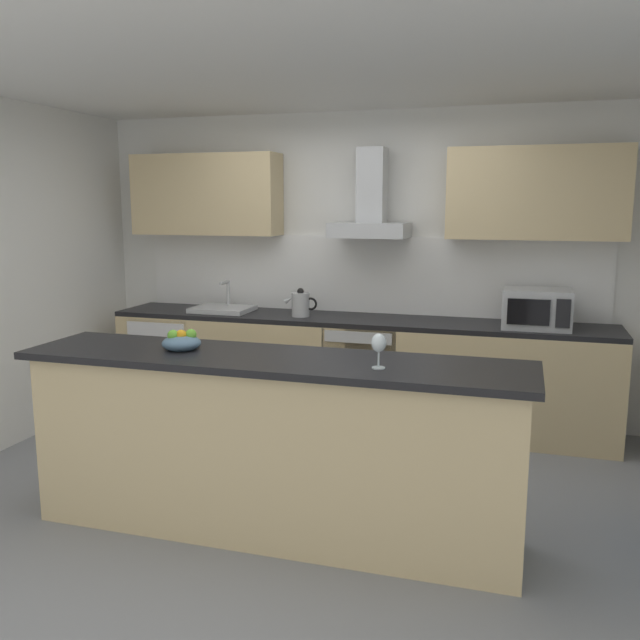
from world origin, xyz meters
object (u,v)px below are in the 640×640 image
sink (223,308)px  microwave (537,309)px  wine_glass (379,344)px  fruit_bowl (182,342)px  kettle (301,304)px  refrigerator (173,361)px  oven (365,371)px  range_hood (371,209)px

sink → microwave: bearing=-0.9°
wine_glass → fruit_bowl: wine_glass is taller
kettle → sink: bearing=176.5°
fruit_bowl → refrigerator: bearing=120.8°
wine_glass → oven: bearing=104.6°
kettle → fruit_bowl: 1.93m
oven → wine_glass: (0.54, -2.08, 0.68)m
microwave → sink: (-2.61, 0.04, -0.12)m
sink → refrigerator: bearing=-178.4°
oven → wine_glass: wine_glass is taller
microwave → fruit_bowl: bearing=-135.2°
oven → microwave: (1.33, -0.03, 0.59)m
oven → refrigerator: oven is taller
refrigerator → wine_glass: bearing=-41.6°
sink → range_hood: range_hood is taller
oven → range_hood: bearing=90.0°
oven → microwave: 1.45m
kettle → oven: bearing=3.5°
refrigerator → wine_glass: (2.33, -2.07, 0.72)m
oven → sink: (-1.29, 0.01, 0.47)m
range_hood → refrigerator: bearing=-175.8°
sink → fruit_bowl: size_ratio=2.27×
sink → kettle: size_ratio=1.73×
kettle → fruit_bowl: bearing=-92.0°
microwave → wine_glass: size_ratio=2.81×
sink → range_hood: size_ratio=0.69×
sink → fruit_bowl: (0.67, -1.97, 0.13)m
range_hood → wine_glass: (0.54, -2.21, -0.65)m
sink → fruit_bowl: bearing=-71.3°
oven → fruit_bowl: fruit_bowl is taller
refrigerator → range_hood: range_hood is taller
microwave → wine_glass: microwave is taller
kettle → microwave: bearing=0.2°
refrigerator → microwave: (3.12, -0.03, 0.62)m
sink → wine_glass: bearing=-48.7°
range_hood → fruit_bowl: 2.30m
refrigerator → sink: size_ratio=1.70×
oven → sink: size_ratio=1.60×
refrigerator → kettle: (1.24, -0.03, 0.58)m
microwave → kettle: bearing=-179.8°
kettle → wine_glass: (1.10, -2.04, 0.14)m
oven → refrigerator: 1.79m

